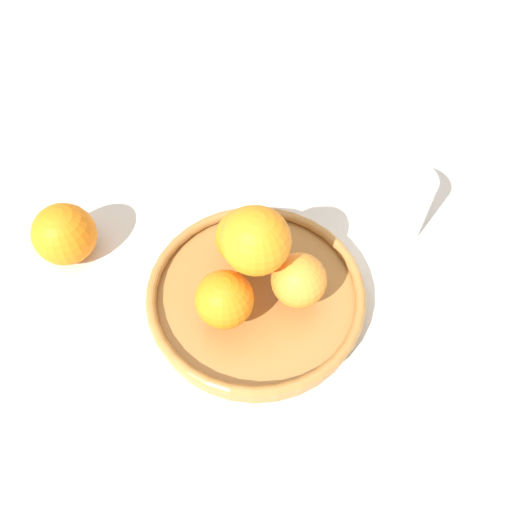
# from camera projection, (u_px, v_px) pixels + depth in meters

# --- Properties ---
(ground_plane) EXTENTS (4.00, 4.00, 0.00)m
(ground_plane) POSITION_uv_depth(u_px,v_px,m) (256.00, 302.00, 0.64)
(ground_plane) COLOR beige
(fruit_bowl) EXTENTS (0.27, 0.27, 0.03)m
(fruit_bowl) POSITION_uv_depth(u_px,v_px,m) (256.00, 295.00, 0.62)
(fruit_bowl) COLOR #A57238
(fruit_bowl) RESTS_ON ground_plane
(orange_pile) EXTENTS (0.16, 0.15, 0.13)m
(orange_pile) POSITION_uv_depth(u_px,v_px,m) (255.00, 256.00, 0.56)
(orange_pile) COLOR orange
(orange_pile) RESTS_ON fruit_bowl
(stray_orange) EXTENTS (0.08, 0.08, 0.08)m
(stray_orange) POSITION_uv_depth(u_px,v_px,m) (65.00, 234.00, 0.65)
(stray_orange) COLOR orange
(stray_orange) RESTS_ON ground_plane
(drinking_glass) EXTENTS (0.08, 0.08, 0.10)m
(drinking_glass) POSITION_uv_depth(u_px,v_px,m) (400.00, 204.00, 0.67)
(drinking_glass) COLOR white
(drinking_glass) RESTS_ON ground_plane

